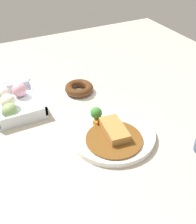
{
  "coord_description": "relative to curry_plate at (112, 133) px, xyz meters",
  "views": [
    {
      "loc": [
        0.63,
        -0.28,
        0.56
      ],
      "look_at": [
        -0.01,
        0.05,
        0.03
      ],
      "focal_mm": 44.11,
      "sensor_mm": 36.0,
      "label": 1
    }
  ],
  "objects": [
    {
      "name": "ground_plane",
      "position": [
        -0.09,
        -0.05,
        -0.01
      ],
      "size": [
        1.6,
        1.6,
        0.0
      ],
      "primitive_type": "plane",
      "color": "#B2A893"
    },
    {
      "name": "curry_plate",
      "position": [
        0.0,
        0.0,
        0.0
      ],
      "size": [
        0.26,
        0.26,
        0.07
      ],
      "color": "white",
      "rests_on": "ground_plane"
    },
    {
      "name": "donut_box",
      "position": [
        -0.29,
        -0.23,
        0.01
      ],
      "size": [
        0.21,
        0.16,
        0.06
      ],
      "color": "silver",
      "rests_on": "ground_plane"
    },
    {
      "name": "chocolate_ring_donut",
      "position": [
        -0.28,
        0.01,
        0.0
      ],
      "size": [
        0.13,
        0.13,
        0.03
      ],
      "color": "white",
      "rests_on": "ground_plane"
    }
  ]
}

